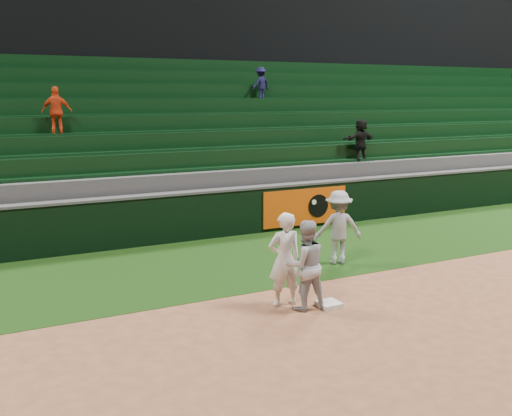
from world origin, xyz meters
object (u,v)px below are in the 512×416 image
at_px(first_baseman, 284,259).
at_px(base_coach, 338,227).
at_px(baserunner, 305,265).
at_px(first_base, 329,304).

xyz_separation_m(first_baseman, base_coach, (2.27, 1.69, -0.02)).
xyz_separation_m(first_baseman, baserunner, (0.23, -0.31, -0.05)).
bearing_deg(base_coach, baserunner, 62.93).
bearing_deg(baserunner, base_coach, -128.26).
distance_m(first_baseman, base_coach, 2.83).
height_order(baserunner, base_coach, base_coach).
xyz_separation_m(first_base, base_coach, (1.61, 2.11, 0.77)).
relative_size(first_baseman, base_coach, 1.04).
relative_size(first_base, first_baseman, 0.22).
relative_size(first_base, base_coach, 0.23).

